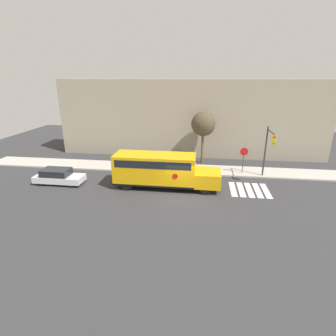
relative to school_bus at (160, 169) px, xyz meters
name	(u,v)px	position (x,y,z in m)	size (l,w,h in m)	color
ground_plane	(180,196)	(1.92, -1.63, -1.70)	(60.00, 60.00, 0.00)	#333335
sidewalk_strip	(186,169)	(1.92, 4.87, -1.62)	(44.00, 3.00, 0.15)	#B2ADA3
building_backdrop	(190,118)	(1.92, 11.37, 2.85)	(32.00, 4.00, 9.10)	#9E937F
crosswalk_stripes	(249,190)	(7.80, 0.37, -1.69)	(3.30, 3.20, 0.01)	white
school_bus	(160,169)	(0.00, 0.00, 0.00)	(9.24, 2.57, 2.99)	#EAA80F
parked_car	(58,176)	(-9.45, -0.45, -1.00)	(4.44, 1.73, 1.40)	silver
stop_sign	(244,157)	(7.66, 4.20, 0.18)	(0.77, 0.10, 2.78)	#38383A
traffic_light	(268,147)	(9.56, 2.99, 1.59)	(0.28, 2.67, 4.98)	#38383A
tree_near_sidewalk	(203,124)	(3.57, 7.54, 2.73)	(2.67, 2.67, 5.80)	brown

